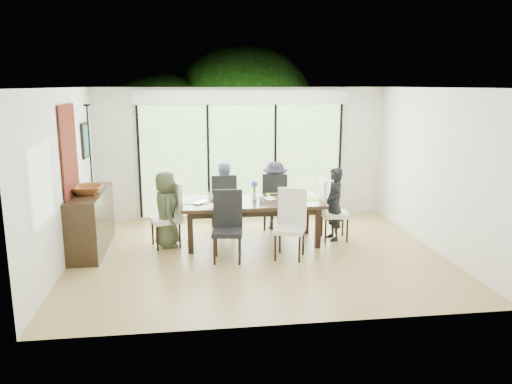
{
  "coord_description": "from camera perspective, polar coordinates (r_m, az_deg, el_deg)",
  "views": [
    {
      "loc": [
        -1.06,
        -7.78,
        2.74
      ],
      "look_at": [
        0.0,
        0.25,
        1.0
      ],
      "focal_mm": 35.0,
      "sensor_mm": 36.0,
      "label": 1
    }
  ],
  "objects": [
    {
      "name": "floor",
      "position": [
        8.32,
        0.23,
        -7.15
      ],
      "size": [
        6.0,
        5.0,
        0.01
      ],
      "primitive_type": "cube",
      "color": "olive",
      "rests_on": "ground"
    },
    {
      "name": "candlestick_base",
      "position": [
        9.06,
        -18.19,
        0.59
      ],
      "size": [
        0.11,
        0.11,
        0.04
      ],
      "primitive_type": "cylinder",
      "color": "black",
      "rests_on": "sideboard"
    },
    {
      "name": "cup_a",
      "position": [
        8.78,
        -5.12,
        -0.6
      ],
      "size": [
        0.18,
        0.18,
        0.1
      ],
      "primitive_type": "imported",
      "rotation": [
        0.0,
        0.0,
        0.86
      ],
      "color": "white",
      "rests_on": "table_top"
    },
    {
      "name": "chair_right_end",
      "position": [
        9.05,
        9.01,
        -1.96
      ],
      "size": [
        0.51,
        0.51,
        1.12
      ],
      "primitive_type": null,
      "rotation": [
        0.0,
        0.0,
        1.48
      ],
      "color": "white",
      "rests_on": "floor"
    },
    {
      "name": "person_right_end",
      "position": [
        9.03,
        8.9,
        -1.37
      ],
      "size": [
        0.44,
        0.65,
        1.31
      ],
      "primitive_type": "imported",
      "rotation": [
        0.0,
        0.0,
        -1.48
      ],
      "color": "black",
      "rests_on": "floor"
    },
    {
      "name": "wall_back",
      "position": [
        10.44,
        -1.64,
        4.47
      ],
      "size": [
        6.0,
        0.02,
        2.7
      ],
      "primitive_type": "cube",
      "color": "silver",
      "rests_on": "floor"
    },
    {
      "name": "person_left_end",
      "position": [
        8.68,
        -10.22,
        -1.96
      ],
      "size": [
        0.47,
        0.66,
        1.31
      ],
      "primitive_type": "imported",
      "rotation": [
        0.0,
        0.0,
        1.72
      ],
      "color": "#3E4830",
      "rests_on": "floor"
    },
    {
      "name": "wall_front",
      "position": [
        5.55,
        3.75,
        -2.41
      ],
      "size": [
        6.0,
        0.02,
        2.7
      ],
      "primitive_type": "cube",
      "color": "silver",
      "rests_on": "floor"
    },
    {
      "name": "tapestry",
      "position": [
        8.46,
        -20.57,
        4.29
      ],
      "size": [
        0.02,
        1.0,
        1.5
      ],
      "primitive_type": "cube",
      "color": "maroon",
      "rests_on": "wall_left"
    },
    {
      "name": "book",
      "position": [
        8.78,
        1.11,
        -0.82
      ],
      "size": [
        0.23,
        0.27,
        0.02
      ],
      "primitive_type": "imported",
      "rotation": [
        0.0,
        0.0,
        0.29
      ],
      "color": "white",
      "rests_on": "table_top"
    },
    {
      "name": "candlestick_shaft",
      "position": [
        8.96,
        -18.49,
        4.99
      ],
      "size": [
        0.03,
        0.03,
        1.39
      ],
      "primitive_type": "cylinder",
      "color": "black",
      "rests_on": "sideboard"
    },
    {
      "name": "tablet_far_l",
      "position": [
        9.01,
        -2.95,
        -0.48
      ],
      "size": [
        0.26,
        0.18,
        0.01
      ],
      "primitive_type": "cube",
      "color": "black",
      "rests_on": "table_top"
    },
    {
      "name": "chair_left_end",
      "position": [
        8.7,
        -10.32,
        -2.58
      ],
      "size": [
        0.58,
        0.58,
        1.12
      ],
      "primitive_type": null,
      "rotation": [
        0.0,
        0.0,
        -1.3
      ],
      "color": "white",
      "rests_on": "floor"
    },
    {
      "name": "ceiling",
      "position": [
        7.85,
        0.24,
        11.87
      ],
      "size": [
        6.0,
        5.0,
        0.01
      ],
      "primitive_type": "cube",
      "color": "white",
      "rests_on": "wall_back"
    },
    {
      "name": "mullion_b",
      "position": [
        10.36,
        -5.46,
        3.52
      ],
      "size": [
        0.05,
        0.04,
        2.3
      ],
      "primitive_type": "cube",
      "color": "black",
      "rests_on": "wall_back"
    },
    {
      "name": "foliage_far",
      "position": [
        14.33,
        -5.72,
        7.59
      ],
      "size": [
        3.6,
        3.6,
        3.6
      ],
      "primitive_type": "sphere",
      "color": "#14380F",
      "rests_on": "ground"
    },
    {
      "name": "cup_b",
      "position": [
        8.61,
        0.61,
        -0.81
      ],
      "size": [
        0.14,
        0.14,
        0.09
      ],
      "primitive_type": "imported",
      "rotation": [
        0.0,
        0.0,
        2.11
      ],
      "color": "white",
      "rests_on": "table_top"
    },
    {
      "name": "placemat_far_l",
      "position": [
        9.05,
        -3.61,
        -0.49
      ],
      "size": [
        0.45,
        0.33,
        0.01
      ],
      "primitive_type": "cube",
      "color": "#88AC3D",
      "rests_on": "table_top"
    },
    {
      "name": "placemat_right",
      "position": [
        8.87,
        5.64,
        -0.79
      ],
      "size": [
        0.45,
        0.33,
        0.01
      ],
      "primitive_type": "cube",
      "color": "#81BA42",
      "rests_on": "table_top"
    },
    {
      "name": "cup_c",
      "position": [
        8.92,
        4.56,
        -0.39
      ],
      "size": [
        0.17,
        0.17,
        0.1
      ],
      "primitive_type": "imported",
      "rotation": [
        0.0,
        0.0,
        3.58
      ],
      "color": "white",
      "rests_on": "table_top"
    },
    {
      "name": "platter_snacks",
      "position": [
        8.35,
        -3.96,
        -1.33
      ],
      "size": [
        0.2,
        0.2,
        0.01
      ],
      "primitive_type": "cube",
      "color": "orange",
      "rests_on": "table_top"
    },
    {
      "name": "bowl",
      "position": [
        8.62,
        -18.74,
        0.27
      ],
      "size": [
        0.53,
        0.53,
        0.13
      ],
      "primitive_type": "imported",
      "color": "brown",
      "rests_on": "sideboard"
    },
    {
      "name": "chair_far_left",
      "position": [
        9.53,
        -3.78,
        -1.12
      ],
      "size": [
        0.49,
        0.49,
        1.12
      ],
      "primitive_type": null,
      "rotation": [
        0.0,
        0.0,
        3.18
      ],
      "color": "black",
      "rests_on": "floor"
    },
    {
      "name": "person_far_right",
      "position": [
        9.61,
        2.18,
        -0.4
      ],
      "size": [
        0.62,
        0.4,
        1.31
      ],
      "primitive_type": "imported",
      "rotation": [
        0.0,
        0.0,
        3.16
      ],
      "color": "#282031",
      "rests_on": "floor"
    },
    {
      "name": "art_canvas",
      "position": [
        9.71,
        -18.8,
        5.64
      ],
      "size": [
        0.01,
        0.45,
        0.55
      ],
      "primitive_type": "cube",
      "color": "#1A5355",
      "rests_on": "wall_left"
    },
    {
      "name": "table_leg_fl",
      "position": [
        8.33,
        -7.51,
        -4.64
      ],
      "size": [
        0.09,
        0.09,
        0.7
      ],
      "primitive_type": "cube",
      "color": "black",
      "rests_on": "floor"
    },
    {
      "name": "blinds_header",
      "position": [
        10.3,
        -1.65,
        10.79
      ],
      "size": [
        4.4,
        0.06,
        0.28
      ],
      "primitive_type": "cube",
      "color": "white",
      "rests_on": "wall_back"
    },
    {
      "name": "chair_near_right",
      "position": [
        8.0,
        3.87,
        -3.71
      ],
      "size": [
        0.61,
        0.61,
        1.12
      ],
      "primitive_type": null,
      "rotation": [
        0.0,
        0.0,
        -0.37
      ],
      "color": "white",
      "rests_on": "floor"
    },
    {
      "name": "platter_base",
      "position": [
        8.36,
        -3.96,
        -1.45
      ],
      "size": [
        0.26,
        0.26,
        0.02
      ],
      "primitive_type": "cube",
      "color": "white",
      "rests_on": "table_top"
    },
    {
      "name": "table_leg_bl",
      "position": [
        9.16,
        -7.53,
        -3.1
      ],
      "size": [
        0.09,
        0.09,
        0.7
      ],
      "primitive_type": "cube",
      "color": "black",
      "rests_on": "floor"
    },
    {
      "name": "laptop",
      "position": [
        8.54,
        -6.05,
        -1.23
      ],
      "size": [
        0.39,
        0.39,
        0.03
      ],
      "primitive_type": "imported",
      "rotation": [
        0.0,
        0.0,
        0.84
      ],
      "color": "silver",
      "rests_on": "table_top"
    },
    {
      "name": "foliage_left",
      "position": [
        13.06,
        -10.81,
        6.21
      ],
      "size": [
        3.2,
        3.2,
        3.2
      ],
      "primitive_type": "sphere",
      "color": "#14380F",
      "rests_on": "ground"
    },
    {
      "name": "hyacinth_stems",
      "position": [
        8.72,
        -0.18,
        0.26
      ],
      "size": [
        0.04,
        0.04,
        0.16
      ],
      "primitive_type": "cylinder",
      "color": "#337226",
      "rests_on": "table_top"
    },
    {
      "name": "table_apron",
      "position": [
        8.73,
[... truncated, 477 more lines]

